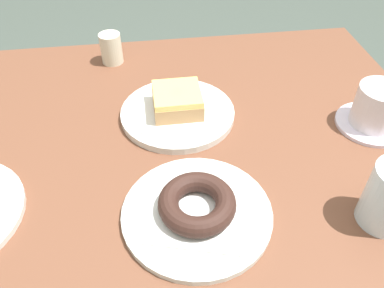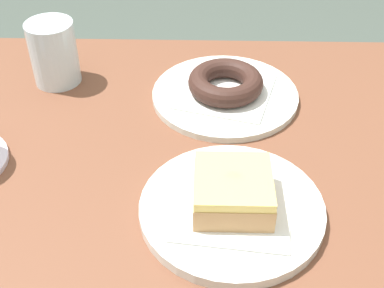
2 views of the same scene
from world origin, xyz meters
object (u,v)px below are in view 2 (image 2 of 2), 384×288
Objects in this scene: plate_glazed_square at (232,209)px; plate_chocolate_ring at (225,95)px; donut_glazed_square at (233,190)px; water_glass at (54,53)px; donut_chocolate_ring at (226,82)px.

plate_chocolate_ring is at bearing 90.40° from plate_glazed_square.
donut_glazed_square is 0.25m from plate_chocolate_ring.
plate_glazed_square is at bearing -89.60° from plate_chocolate_ring.
water_glass is (-0.28, 0.30, 0.05)m from plate_glazed_square.
plate_chocolate_ring is at bearing -9.27° from water_glass.
donut_glazed_square is at bearing -89.60° from plate_chocolate_ring.
water_glass is (-0.28, 0.05, 0.02)m from donut_chocolate_ring.
water_glass reaches higher than donut_glazed_square.
donut_chocolate_ring is at bearing 90.40° from plate_glazed_square.
donut_chocolate_ring is at bearing 82.87° from plate_chocolate_ring.
water_glass reaches higher than donut_chocolate_ring.
water_glass is at bearing 170.73° from plate_chocolate_ring.
donut_glazed_square is 0.89× the size of water_glass.
water_glass is at bearing 170.73° from donut_chocolate_ring.
donut_chocolate_ring is (-0.00, 0.25, 0.02)m from plate_glazed_square.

